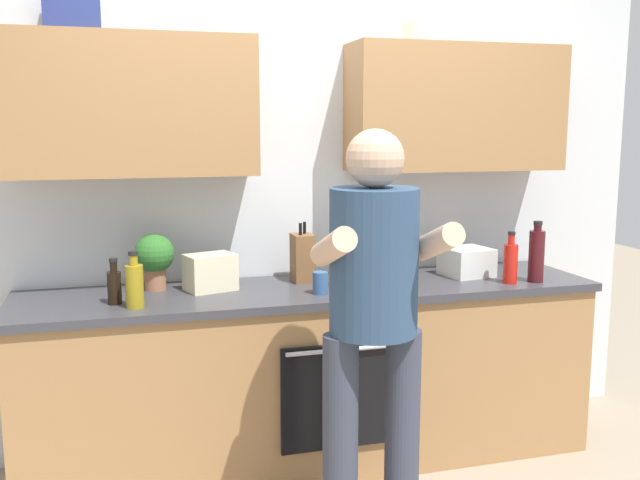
# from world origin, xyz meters

# --- Properties ---
(ground_plane) EXTENTS (12.00, 12.00, 0.00)m
(ground_plane) POSITION_xyz_m (0.00, 0.00, 0.00)
(ground_plane) COLOR gray
(back_wall_unit) EXTENTS (4.00, 0.38, 2.50)m
(back_wall_unit) POSITION_xyz_m (-0.01, 0.27, 1.49)
(back_wall_unit) COLOR silver
(back_wall_unit) RESTS_ON ground
(counter) EXTENTS (2.84, 0.67, 0.90)m
(counter) POSITION_xyz_m (0.00, -0.00, 0.45)
(counter) COLOR #A37547
(counter) RESTS_ON ground
(person_standing) EXTENTS (0.49, 0.45, 1.67)m
(person_standing) POSITION_xyz_m (0.02, -0.80, 0.99)
(person_standing) COLOR #383D4C
(person_standing) RESTS_ON ground
(bottle_hotsauce) EXTENTS (0.07, 0.07, 0.26)m
(bottle_hotsauce) POSITION_xyz_m (0.98, -0.18, 1.01)
(bottle_hotsauce) COLOR red
(bottle_hotsauce) RESTS_ON counter
(bottle_oil) EXTENTS (0.08, 0.08, 0.25)m
(bottle_oil) POSITION_xyz_m (-0.85, -0.17, 1.00)
(bottle_oil) COLOR olive
(bottle_oil) RESTS_ON counter
(bottle_syrup) EXTENTS (0.05, 0.05, 0.26)m
(bottle_syrup) POSITION_xyz_m (0.57, 0.14, 1.00)
(bottle_syrup) COLOR #8C4C14
(bottle_syrup) RESTS_ON counter
(bottle_soy) EXTENTS (0.06, 0.06, 0.21)m
(bottle_soy) POSITION_xyz_m (-0.94, -0.08, 0.98)
(bottle_soy) COLOR black
(bottle_soy) RESTS_ON counter
(bottle_vinegar) EXTENTS (0.06, 0.06, 0.28)m
(bottle_vinegar) POSITION_xyz_m (0.42, -0.17, 1.02)
(bottle_vinegar) COLOR brown
(bottle_vinegar) RESTS_ON counter
(bottle_wine) EXTENTS (0.08, 0.08, 0.31)m
(bottle_wine) POSITION_xyz_m (1.12, -0.19, 1.04)
(bottle_wine) COLOR #471419
(bottle_wine) RESTS_ON counter
(cup_tea) EXTENTS (0.07, 0.07, 0.11)m
(cup_tea) POSITION_xyz_m (-0.01, -0.14, 0.95)
(cup_tea) COLOR #33598C
(cup_tea) RESTS_ON counter
(mixing_bowl) EXTENTS (0.25, 0.25, 0.09)m
(mixing_bowl) POSITION_xyz_m (0.22, -0.04, 0.95)
(mixing_bowl) COLOR silver
(mixing_bowl) RESTS_ON counter
(knife_block) EXTENTS (0.10, 0.14, 0.30)m
(knife_block) POSITION_xyz_m (-0.02, 0.15, 1.02)
(knife_block) COLOR brown
(knife_block) RESTS_ON counter
(potted_herb) EXTENTS (0.19, 0.19, 0.27)m
(potted_herb) POSITION_xyz_m (-0.75, 0.16, 1.06)
(potted_herb) COLOR #9E6647
(potted_herb) RESTS_ON counter
(grocery_bag_rice) EXTENTS (0.26, 0.22, 0.18)m
(grocery_bag_rice) POSITION_xyz_m (-0.49, 0.07, 0.99)
(grocery_bag_rice) COLOR beige
(grocery_bag_rice) RESTS_ON counter
(grocery_bag_produce) EXTENTS (0.26, 0.25, 0.15)m
(grocery_bag_produce) POSITION_xyz_m (0.85, 0.04, 0.97)
(grocery_bag_produce) COLOR silver
(grocery_bag_produce) RESTS_ON counter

